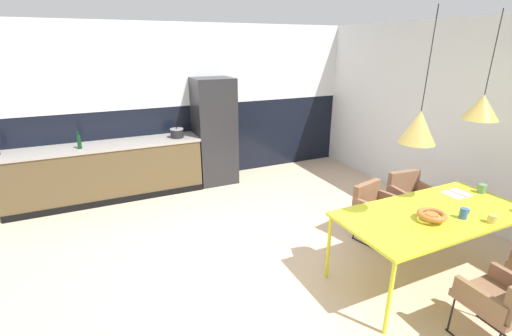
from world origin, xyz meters
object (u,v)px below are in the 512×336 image
armchair_corner_seat (507,299)px  mug_white_ceramic (482,189)px  dining_table (434,216)px  pendant_lamp_over_table_near (419,127)px  mug_tall_blue (492,219)px  armchair_head_of_table (409,192)px  fruit_bowl (432,215)px  armchair_near_window (375,204)px  cooking_pot (177,133)px  pendant_lamp_over_table_far (482,107)px  mug_wide_latte (464,213)px  open_book (457,194)px  bottle_spice_small (79,141)px  refrigerator_column (214,132)px

armchair_corner_seat → mug_white_ceramic: bearing=42.9°
dining_table → pendant_lamp_over_table_near: bearing=177.1°
mug_tall_blue → mug_white_ceramic: mug_white_ceramic is taller
armchair_head_of_table → mug_white_ceramic: (0.20, -0.78, 0.32)m
mug_white_ceramic → fruit_bowl: bearing=-168.0°
mug_tall_blue → armchair_near_window: bearing=101.8°
armchair_corner_seat → cooking_pot: cooking_pot is taller
pendant_lamp_over_table_far → armchair_near_window: bearing=112.5°
mug_white_ceramic → mug_wide_latte: 0.82m
dining_table → pendant_lamp_over_table_near: (-0.39, 0.02, 0.93)m
dining_table → armchair_head_of_table: dining_table is taller
pendant_lamp_over_table_far → mug_tall_blue: bearing=-103.4°
pendant_lamp_over_table_near → mug_white_ceramic: bearing=4.4°
open_book → armchair_corner_seat: bearing=-127.0°
armchair_head_of_table → bottle_spice_small: 4.68m
armchair_near_window → mug_wide_latte: mug_wide_latte is taller
armchair_near_window → bottle_spice_small: size_ratio=2.75×
pendant_lamp_over_table_far → refrigerator_column: bearing=113.0°
refrigerator_column → mug_white_ceramic: 3.96m
armchair_near_window → mug_white_ceramic: size_ratio=5.42×
dining_table → armchair_head_of_table: (0.69, 0.90, -0.23)m
mug_white_ceramic → mug_wide_latte: mug_wide_latte is taller
armchair_head_of_table → dining_table: bearing=58.9°
fruit_bowl → pendant_lamp_over_table_far: pendant_lamp_over_table_far is taller
refrigerator_column → fruit_bowl: bearing=-75.7°
armchair_head_of_table → open_book: size_ratio=2.90×
mug_wide_latte → bottle_spice_small: (-3.34, 3.64, 0.18)m
armchair_corner_seat → bottle_spice_small: bottle_spice_small is taller
dining_table → armchair_near_window: 0.87m
open_book → mug_wide_latte: size_ratio=2.11×
dining_table → cooking_pot: cooking_pot is taller
bottle_spice_small → armchair_near_window: bearing=-38.7°
refrigerator_column → pendant_lamp_over_table_far: pendant_lamp_over_table_far is taller
dining_table → fruit_bowl: fruit_bowl is taller
mug_wide_latte → dining_table: bearing=124.7°
armchair_corner_seat → armchair_near_window: bearing=81.7°
open_book → pendant_lamp_over_table_near: (-0.99, -0.19, 0.89)m
refrigerator_column → armchair_near_window: 2.97m
pendant_lamp_over_table_near → mug_tall_blue: bearing=-29.5°
dining_table → armchair_head_of_table: bearing=52.6°
fruit_bowl → pendant_lamp_over_table_far: (0.57, 0.12, 0.95)m
armchair_near_window → mug_tall_blue: bearing=88.2°
armchair_head_of_table → mug_wide_latte: bearing=69.9°
mug_white_ceramic → cooking_pot: cooking_pot is taller
armchair_near_window → pendant_lamp_over_table_far: bearing=98.9°
armchair_head_of_table → open_book: (-0.09, -0.69, 0.27)m
armchair_head_of_table → pendant_lamp_over_table_near: bearing=45.5°
mug_wide_latte → cooking_pot: size_ratio=0.56×
armchair_corner_seat → pendant_lamp_over_table_near: bearing=100.8°
armchair_corner_seat → open_book: 1.40m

